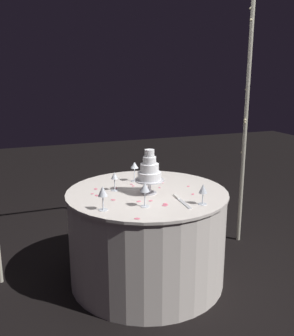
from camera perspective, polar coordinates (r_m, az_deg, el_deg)
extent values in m
plane|color=black|center=(3.22, 0.00, -16.16)|extent=(12.00, 12.00, 0.00)
cylinder|color=#B7B29E|center=(3.64, 14.53, 6.84)|extent=(0.04, 0.04, 2.37)
sphere|color=#F9EAB2|center=(3.63, 14.43, 6.61)|extent=(0.02, 0.02, 0.02)
sphere|color=#F9EAB2|center=(3.69, 14.03, 2.27)|extent=(0.02, 0.02, 0.02)
sphere|color=#F9EAB2|center=(3.63, 15.31, 20.57)|extent=(0.02, 0.02, 0.02)
sphere|color=#F9EAB2|center=(3.62, 14.44, 6.95)|extent=(0.02, 0.02, 0.02)
sphere|color=#F9EAB2|center=(3.62, 14.68, 11.28)|extent=(0.02, 0.02, 0.02)
sphere|color=#F9EAB2|center=(3.65, 15.25, 22.03)|extent=(0.02, 0.02, 0.02)
cylinder|color=silver|center=(3.05, 0.00, -10.32)|extent=(1.21, 1.21, 0.72)
cylinder|color=silver|center=(2.91, 0.00, -3.69)|extent=(1.23, 1.23, 0.02)
cylinder|color=silver|center=(2.86, 0.37, -3.72)|extent=(0.11, 0.11, 0.01)
cylinder|color=silver|center=(2.85, 0.38, -2.79)|extent=(0.02, 0.02, 0.09)
cylinder|color=silver|center=(2.83, 0.38, -1.82)|extent=(0.22, 0.22, 0.01)
cylinder|color=white|center=(2.82, 0.38, -1.16)|extent=(0.18, 0.18, 0.06)
cylinder|color=white|center=(2.81, 0.38, 0.02)|extent=(0.14, 0.14, 0.06)
cylinder|color=white|center=(2.80, 0.38, 1.17)|extent=(0.10, 0.10, 0.05)
cylinder|color=white|center=(2.78, 0.38, 2.23)|extent=(0.07, 0.07, 0.05)
cylinder|color=silver|center=(2.66, 8.29, -5.35)|extent=(0.06, 0.06, 0.00)
cylinder|color=silver|center=(2.65, 8.32, -4.52)|extent=(0.01, 0.01, 0.08)
cone|color=silver|center=(2.63, 8.38, -3.05)|extent=(0.06, 0.06, 0.06)
cylinder|color=silver|center=(2.55, -6.55, -6.23)|extent=(0.06, 0.06, 0.00)
cylinder|color=silver|center=(2.53, -6.58, -5.19)|extent=(0.01, 0.01, 0.09)
cone|color=silver|center=(2.50, -6.64, -3.44)|extent=(0.06, 0.06, 0.07)
cylinder|color=silver|center=(2.94, -4.83, -3.33)|extent=(0.06, 0.06, 0.00)
cylinder|color=silver|center=(2.93, -4.85, -2.45)|extent=(0.01, 0.01, 0.09)
cone|color=silver|center=(2.91, -4.88, -1.12)|extent=(0.05, 0.05, 0.05)
cylinder|color=silver|center=(2.59, -0.31, -5.74)|extent=(0.06, 0.06, 0.00)
cylinder|color=silver|center=(2.58, -0.31, -4.62)|extent=(0.01, 0.01, 0.10)
cone|color=silver|center=(2.55, -0.32, -2.88)|extent=(0.07, 0.07, 0.06)
cylinder|color=silver|center=(3.17, -1.95, -1.94)|extent=(0.06, 0.06, 0.00)
cylinder|color=silver|center=(3.16, -1.96, -0.97)|extent=(0.01, 0.01, 0.11)
cone|color=silver|center=(3.14, -1.97, 0.44)|extent=(0.07, 0.07, 0.05)
cube|color=silver|center=(2.66, 5.56, -5.26)|extent=(0.04, 0.22, 0.01)
cube|color=white|center=(2.78, 4.45, -4.28)|extent=(0.03, 0.09, 0.01)
ellipsoid|color=#EA6B84|center=(2.69, -1.23, -5.00)|extent=(0.04, 0.03, 0.00)
ellipsoid|color=#EA6B84|center=(2.88, -8.17, -3.82)|extent=(0.03, 0.02, 0.00)
ellipsoid|color=#EA6B84|center=(3.04, -2.09, -2.69)|extent=(0.03, 0.03, 0.00)
ellipsoid|color=#EA6B84|center=(2.84, -7.52, -4.08)|extent=(0.04, 0.04, 0.00)
ellipsoid|color=#EA6B84|center=(2.64, 2.68, -5.36)|extent=(0.04, 0.04, 0.00)
ellipsoid|color=#EA6B84|center=(2.61, 2.61, -5.61)|extent=(0.05, 0.04, 0.00)
ellipsoid|color=#EA6B84|center=(2.70, 0.55, -4.91)|extent=(0.04, 0.03, 0.00)
ellipsoid|color=#EA6B84|center=(2.63, 2.97, -5.46)|extent=(0.03, 0.03, 0.00)
ellipsoid|color=#EA6B84|center=(2.73, -5.09, -4.75)|extent=(0.04, 0.04, 0.00)
ellipsoid|color=#EA6B84|center=(2.86, 6.86, -3.89)|extent=(0.04, 0.04, 0.00)
ellipsoid|color=#EA6B84|center=(3.12, 2.22, -2.23)|extent=(0.04, 0.04, 0.00)
ellipsoid|color=#EA6B84|center=(3.00, 1.89, -2.94)|extent=(0.02, 0.03, 0.00)
ellipsoid|color=#EA6B84|center=(2.39, -1.50, -7.56)|extent=(0.05, 0.04, 0.00)
ellipsoid|color=#EA6B84|center=(3.05, 6.18, -2.72)|extent=(0.03, 0.04, 0.00)
ellipsoid|color=#EA6B84|center=(3.35, -0.08, -1.06)|extent=(0.04, 0.04, 0.00)
ellipsoid|color=#EA6B84|center=(2.99, -7.66, -3.11)|extent=(0.03, 0.04, 0.00)
ellipsoid|color=#EA6B84|center=(3.08, -2.34, -2.44)|extent=(0.03, 0.03, 0.00)
ellipsoid|color=#EA6B84|center=(2.99, -4.72, -3.02)|extent=(0.04, 0.04, 0.00)
ellipsoid|color=#EA6B84|center=(3.30, -0.83, -1.28)|extent=(0.03, 0.04, 0.00)
ellipsoid|color=#EA6B84|center=(3.03, -0.17, -2.72)|extent=(0.03, 0.04, 0.00)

